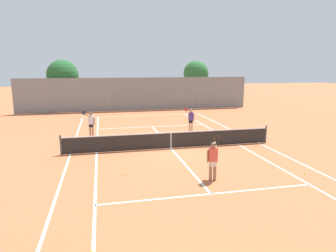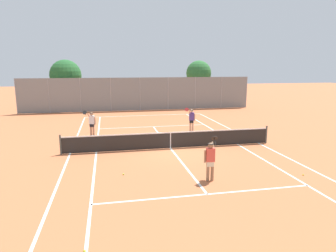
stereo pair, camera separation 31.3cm
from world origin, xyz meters
TOP-DOWN VIEW (x-y plane):
  - ground_plane at (0.00, 0.00)m, footprint 120.00×120.00m
  - court_line_markings at (0.00, 0.00)m, footprint 11.10×23.90m
  - tennis_net at (0.00, 0.00)m, footprint 12.00×0.10m
  - player_near_side at (0.55, -5.13)m, footprint 0.74×0.72m
  - player_far_left at (-4.50, 4.11)m, footprint 0.82×0.70m
  - player_far_right at (2.42, 4.12)m, footprint 0.87×0.66m
  - loose_tennis_ball_0 at (4.66, -5.40)m, footprint 0.07×0.07m
  - loose_tennis_ball_1 at (-2.89, -3.77)m, footprint 0.07×0.07m
  - loose_tennis_ball_2 at (-4.16, -9.09)m, footprint 0.07×0.07m
  - back_fence at (0.00, 15.39)m, footprint 24.31×0.08m
  - tree_behind_left at (-7.58, 17.85)m, footprint 3.30×3.30m
  - tree_behind_right at (7.69, 19.43)m, footprint 3.04×3.04m

SIDE VIEW (x-z plane):
  - ground_plane at x=0.00m, z-range 0.00..0.00m
  - court_line_markings at x=0.00m, z-range 0.00..0.01m
  - loose_tennis_ball_0 at x=4.66m, z-range 0.00..0.07m
  - loose_tennis_ball_1 at x=-2.89m, z-range 0.00..0.07m
  - loose_tennis_ball_2 at x=-4.16m, z-range 0.00..0.07m
  - tennis_net at x=0.00m, z-range -0.03..1.04m
  - player_near_side at x=0.55m, z-range 0.04..1.81m
  - player_far_left at x=-4.50m, z-range 0.04..1.81m
  - player_far_right at x=2.42m, z-range 0.04..1.81m
  - back_fence at x=0.00m, z-range 0.00..3.48m
  - tree_behind_left at x=-7.58m, z-range 0.91..6.23m
  - tree_behind_right at x=7.69m, z-range 1.04..6.35m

